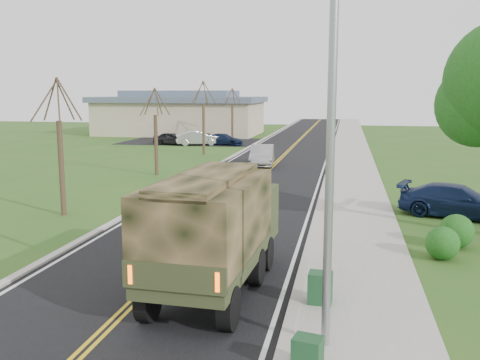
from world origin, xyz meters
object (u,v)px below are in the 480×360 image
(sedan_silver, at_px, (262,156))
(utility_box_near, at_px, (320,288))
(pickup_navy, at_px, (457,201))
(utility_box_far, at_px, (307,353))
(military_truck, at_px, (215,223))
(suv_champagne, at_px, (230,176))

(sedan_silver, distance_m, utility_box_near, 26.40)
(pickup_navy, height_order, utility_box_far, pickup_navy)
(sedan_silver, distance_m, pickup_navy, 18.25)
(military_truck, distance_m, sedan_silver, 25.46)
(military_truck, bearing_deg, utility_box_near, -7.56)
(military_truck, distance_m, utility_box_far, 5.05)
(military_truck, height_order, sedan_silver, military_truck)
(pickup_navy, xyz_separation_m, utility_box_near, (-5.38, -11.21, -0.22))
(sedan_silver, distance_m, utility_box_far, 29.72)
(suv_champagne, bearing_deg, sedan_silver, 89.72)
(suv_champagne, distance_m, sedan_silver, 9.16)
(pickup_navy, relative_size, utility_box_far, 7.60)
(sedan_silver, height_order, pickup_navy, sedan_silver)
(sedan_silver, bearing_deg, utility_box_far, -85.24)
(pickup_navy, distance_m, utility_box_far, 15.60)
(military_truck, bearing_deg, sedan_silver, 98.65)
(suv_champagne, relative_size, pickup_navy, 0.90)
(sedan_silver, height_order, utility_box_far, sedan_silver)
(suv_champagne, height_order, utility_box_far, suv_champagne)
(military_truck, height_order, utility_box_far, military_truck)
(military_truck, distance_m, pickup_navy, 13.57)
(utility_box_near, bearing_deg, utility_box_far, -88.35)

